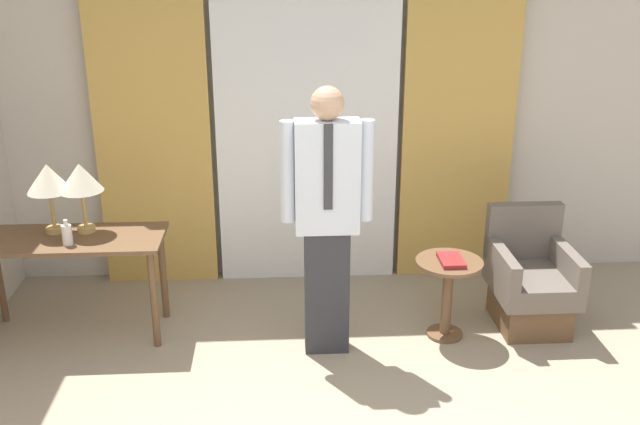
% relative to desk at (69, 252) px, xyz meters
% --- Properties ---
extents(wall_back, '(10.00, 0.06, 2.70)m').
position_rel_desk_xyz_m(wall_back, '(1.67, 0.99, 0.72)').
color(wall_back, beige).
rests_on(wall_back, ground_plane).
extents(curtain_sheer_center, '(1.42, 0.06, 2.58)m').
position_rel_desk_xyz_m(curtain_sheer_center, '(1.67, 0.86, 0.66)').
color(curtain_sheer_center, white).
rests_on(curtain_sheer_center, ground_plane).
extents(curtain_drape_left, '(0.89, 0.06, 2.58)m').
position_rel_desk_xyz_m(curtain_drape_left, '(0.48, 0.86, 0.66)').
color(curtain_drape_left, gold).
rests_on(curtain_drape_left, ground_plane).
extents(curtain_drape_right, '(0.89, 0.06, 2.58)m').
position_rel_desk_xyz_m(curtain_drape_right, '(2.87, 0.86, 0.66)').
color(curtain_drape_right, gold).
rests_on(curtain_drape_right, ground_plane).
extents(desk, '(1.29, 0.54, 0.73)m').
position_rel_desk_xyz_m(desk, '(0.00, 0.00, 0.00)').
color(desk, brown).
rests_on(desk, ground_plane).
extents(table_lamp_left, '(0.30, 0.30, 0.49)m').
position_rel_desk_xyz_m(table_lamp_left, '(-0.11, 0.10, 0.49)').
color(table_lamp_left, tan).
rests_on(table_lamp_left, desk).
extents(table_lamp_right, '(0.30, 0.30, 0.49)m').
position_rel_desk_xyz_m(table_lamp_right, '(0.11, 0.10, 0.49)').
color(table_lamp_right, tan).
rests_on(table_lamp_right, desk).
extents(bottle_near_edge, '(0.07, 0.07, 0.17)m').
position_rel_desk_xyz_m(bottle_near_edge, '(0.04, -0.12, 0.18)').
color(bottle_near_edge, silver).
rests_on(bottle_near_edge, desk).
extents(person, '(0.59, 0.21, 1.80)m').
position_rel_desk_xyz_m(person, '(1.75, -0.31, 0.37)').
color(person, '#2D2D33').
rests_on(person, ground_plane).
extents(armchair, '(0.54, 0.65, 0.84)m').
position_rel_desk_xyz_m(armchair, '(3.23, -0.04, -0.31)').
color(armchair, brown).
rests_on(armchair, ground_plane).
extents(side_table, '(0.46, 0.46, 0.58)m').
position_rel_desk_xyz_m(side_table, '(2.60, -0.19, -0.24)').
color(side_table, brown).
rests_on(side_table, ground_plane).
extents(book, '(0.16, 0.24, 0.03)m').
position_rel_desk_xyz_m(book, '(2.60, -0.21, -0.03)').
color(book, maroon).
rests_on(book, side_table).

